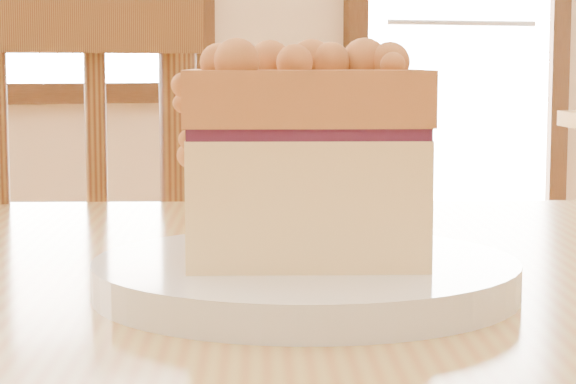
# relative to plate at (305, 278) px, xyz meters

# --- Properties ---
(plate) EXTENTS (0.24, 0.24, 0.02)m
(plate) POSITION_rel_plate_xyz_m (0.00, 0.00, 0.00)
(plate) COLOR white
(plate) RESTS_ON cafe_table_main
(cake_slice) EXTENTS (0.16, 0.14, 0.13)m
(cake_slice) POSITION_rel_plate_xyz_m (0.00, 0.00, 0.07)
(cake_slice) COLOR #FFD390
(cake_slice) RESTS_ON plate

